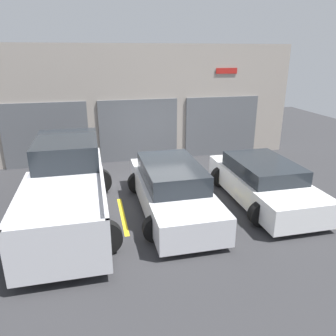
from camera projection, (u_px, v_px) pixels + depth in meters
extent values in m
plane|color=#2D2D30|center=(159.00, 186.00, 10.93)|extent=(28.00, 28.00, 0.00)
cube|color=#9E9389|center=(142.00, 103.00, 13.19)|extent=(12.54, 0.60, 4.54)
cube|color=#595B60|center=(46.00, 135.00, 12.42)|extent=(3.15, 0.08, 2.48)
cube|color=#595B60|center=(139.00, 131.00, 13.18)|extent=(3.15, 0.08, 2.48)
cube|color=#595B60|center=(221.00, 126.00, 13.95)|extent=(3.15, 0.08, 2.48)
cube|color=#B21E19|center=(227.00, 71.00, 13.22)|extent=(0.90, 0.03, 0.22)
cube|color=silver|center=(67.00, 197.00, 8.42)|extent=(1.89, 5.49, 0.97)
cube|color=#1E2328|center=(67.00, 150.00, 9.52)|extent=(1.74, 2.47, 0.70)
cube|color=silver|center=(17.00, 200.00, 6.90)|extent=(0.08, 3.02, 0.18)
cube|color=silver|center=(104.00, 192.00, 7.29)|extent=(0.08, 3.02, 0.18)
cube|color=silver|center=(56.00, 229.00, 5.75)|extent=(1.89, 0.08, 0.18)
cylinder|color=black|center=(43.00, 186.00, 9.90)|extent=(0.80, 0.22, 0.80)
cylinder|color=black|center=(99.00, 181.00, 10.26)|extent=(0.80, 0.22, 0.80)
cylinder|color=black|center=(23.00, 248.00, 6.78)|extent=(0.80, 0.22, 0.80)
cylinder|color=black|center=(104.00, 238.00, 7.14)|extent=(0.80, 0.22, 0.80)
cube|color=white|center=(263.00, 186.00, 9.70)|extent=(1.79, 4.36, 0.67)
cube|color=#1E2328|center=(263.00, 167.00, 9.62)|extent=(1.57, 2.40, 0.42)
cylinder|color=black|center=(221.00, 177.00, 10.82)|extent=(0.67, 0.22, 0.67)
cylinder|color=black|center=(264.00, 173.00, 11.16)|extent=(0.67, 0.22, 0.67)
cylinder|color=black|center=(261.00, 214.00, 8.34)|extent=(0.67, 0.22, 0.67)
cylinder|color=black|center=(315.00, 208.00, 8.68)|extent=(0.67, 0.22, 0.67)
cube|color=silver|center=(172.00, 194.00, 9.09)|extent=(1.70, 4.69, 0.70)
cube|color=#1E2328|center=(171.00, 172.00, 9.00)|extent=(1.50, 2.58, 0.52)
cylinder|color=black|center=(138.00, 183.00, 10.32)|extent=(0.66, 0.22, 0.66)
cylinder|color=black|center=(183.00, 179.00, 10.64)|extent=(0.66, 0.22, 0.66)
cylinder|color=black|center=(156.00, 228.00, 7.66)|extent=(0.66, 0.22, 0.66)
cylinder|color=black|center=(216.00, 221.00, 7.98)|extent=(0.66, 0.22, 0.66)
cube|color=gold|center=(13.00, 227.00, 8.35)|extent=(0.12, 2.20, 0.01)
cube|color=gold|center=(123.00, 216.00, 8.96)|extent=(0.12, 2.20, 0.01)
cube|color=gold|center=(218.00, 205.00, 9.56)|extent=(0.12, 2.20, 0.01)
cube|color=gold|center=(302.00, 196.00, 10.16)|extent=(0.12, 2.20, 0.01)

